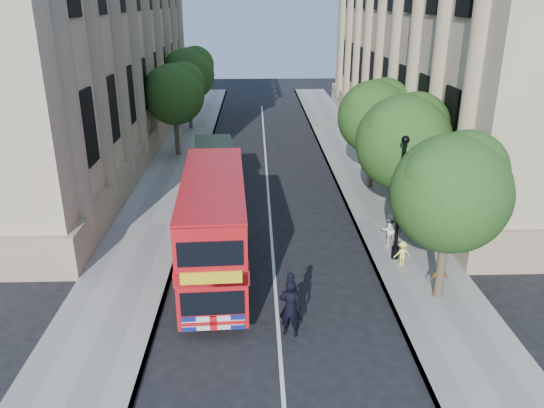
{
  "coord_description": "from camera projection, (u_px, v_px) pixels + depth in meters",
  "views": [
    {
      "loc": [
        -0.67,
        -13.36,
        10.07
      ],
      "look_at": [
        -0.03,
        6.71,
        2.3
      ],
      "focal_mm": 35.0,
      "sensor_mm": 36.0,
      "label": 1
    }
  ],
  "objects": [
    {
      "name": "lamp_post",
      "position": [
        400.0,
        204.0,
        20.95
      ],
      "size": [
        0.32,
        0.32,
        5.16
      ],
      "color": "black",
      "rests_on": "pavement_right"
    },
    {
      "name": "pavement_left",
      "position": [
        150.0,
        224.0,
        25.24
      ],
      "size": [
        3.5,
        80.0,
        0.12
      ],
      "primitive_type": "cube",
      "color": "gray",
      "rests_on": "ground"
    },
    {
      "name": "tree_right_near",
      "position": [
        452.0,
        187.0,
        17.58
      ],
      "size": [
        4.0,
        4.0,
        6.08
      ],
      "color": "#473828",
      "rests_on": "ground"
    },
    {
      "name": "tree_left_back",
      "position": [
        189.0,
        71.0,
        42.23
      ],
      "size": [
        4.2,
        4.2,
        6.65
      ],
      "color": "#473828",
      "rests_on": "ground"
    },
    {
      "name": "double_decker_bus",
      "position": [
        214.0,
        225.0,
        19.87
      ],
      "size": [
        2.67,
        8.58,
        3.91
      ],
      "rotation": [
        0.0,
        0.0,
        0.05
      ],
      "color": "#BB0D11",
      "rests_on": "ground"
    },
    {
      "name": "ground",
      "position": [
        280.0,
        354.0,
        16.11
      ],
      "size": [
        120.0,
        120.0,
        0.0
      ],
      "primitive_type": "plane",
      "color": "black",
      "rests_on": "ground"
    },
    {
      "name": "child_b",
      "position": [
        402.0,
        253.0,
        21.06
      ],
      "size": [
        0.72,
        0.49,
        1.03
      ],
      "primitive_type": "imported",
      "rotation": [
        0.0,
        0.0,
        3.31
      ],
      "color": "#F9F155",
      "rests_on": "pavement_right"
    },
    {
      "name": "child_a",
      "position": [
        439.0,
        280.0,
        18.88
      ],
      "size": [
        0.75,
        0.38,
        1.23
      ],
      "primitive_type": "imported",
      "rotation": [
        0.0,
        0.0,
        3.26
      ],
      "color": "orange",
      "rests_on": "pavement_right"
    },
    {
      "name": "box_van",
      "position": [
        215.0,
        171.0,
        28.68
      ],
      "size": [
        2.52,
        5.16,
        2.85
      ],
      "rotation": [
        0.0,
        0.0,
        0.1
      ],
      "color": "black",
      "rests_on": "ground"
    },
    {
      "name": "building_right",
      "position": [
        469.0,
        16.0,
        35.65
      ],
      "size": [
        12.0,
        38.0,
        18.0
      ],
      "primitive_type": "cube",
      "color": "tan",
      "rests_on": "ground"
    },
    {
      "name": "woman_pedestrian",
      "position": [
        389.0,
        229.0,
        22.7
      ],
      "size": [
        0.84,
        0.72,
        1.49
      ],
      "primitive_type": "imported",
      "rotation": [
        0.0,
        0.0,
        3.39
      ],
      "color": "white",
      "rests_on": "pavement_right"
    },
    {
      "name": "police_constable",
      "position": [
        290.0,
        308.0,
        16.7
      ],
      "size": [
        0.83,
        0.66,
        1.98
      ],
      "primitive_type": "imported",
      "rotation": [
        0.0,
        0.0,
        2.86
      ],
      "color": "black",
      "rests_on": "ground"
    },
    {
      "name": "tree_left_far",
      "position": [
        175.0,
        91.0,
        34.87
      ],
      "size": [
        4.0,
        4.0,
        6.3
      ],
      "color": "#473828",
      "rests_on": "ground"
    },
    {
      "name": "tree_right_far",
      "position": [
        375.0,
        113.0,
        28.74
      ],
      "size": [
        4.0,
        4.0,
        6.15
      ],
      "color": "#473828",
      "rests_on": "ground"
    },
    {
      "name": "tree_right_mid",
      "position": [
        405.0,
        137.0,
        23.1
      ],
      "size": [
        4.2,
        4.2,
        6.37
      ],
      "color": "#473828",
      "rests_on": "ground"
    },
    {
      "name": "pavement_right",
      "position": [
        389.0,
        221.0,
        25.58
      ],
      "size": [
        3.5,
        80.0,
        0.12
      ],
      "primitive_type": "cube",
      "color": "gray",
      "rests_on": "ground"
    },
    {
      "name": "building_left",
      "position": [
        55.0,
        17.0,
        34.82
      ],
      "size": [
        12.0,
        38.0,
        18.0
      ],
      "primitive_type": "cube",
      "color": "tan",
      "rests_on": "ground"
    }
  ]
}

